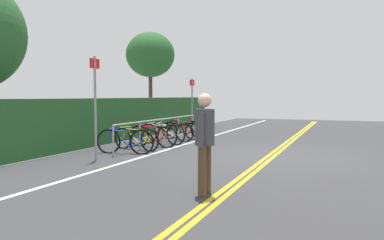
{
  "coord_description": "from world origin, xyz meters",
  "views": [
    {
      "loc": [
        -10.48,
        -1.88,
        1.62
      ],
      "look_at": [
        -0.03,
        2.27,
        0.92
      ],
      "focal_mm": 36.74,
      "sensor_mm": 36.0,
      "label": 1
    }
  ],
  "objects_px": {
    "bicycle_6": "(186,129)",
    "sign_post_near": "(95,99)",
    "bicycle_0": "(125,141)",
    "sign_post_far": "(192,101)",
    "bicycle_2": "(153,136)",
    "bicycle_5": "(181,130)",
    "tree_mid": "(150,55)",
    "bike_rack": "(161,125)",
    "bicycle_1": "(136,139)",
    "bicycle_3": "(162,134)",
    "pedestrian": "(205,137)",
    "bicycle_4": "(170,132)"
  },
  "relations": [
    {
      "from": "bicycle_6",
      "to": "bicycle_0",
      "type": "bearing_deg",
      "value": -178.94
    },
    {
      "from": "tree_mid",
      "to": "bike_rack",
      "type": "bearing_deg",
      "value": -150.0
    },
    {
      "from": "bicycle_5",
      "to": "sign_post_far",
      "type": "distance_m",
      "value": 2.04
    },
    {
      "from": "bicycle_5",
      "to": "tree_mid",
      "type": "relative_size",
      "value": 0.33
    },
    {
      "from": "bicycle_1",
      "to": "bicycle_6",
      "type": "xyz_separation_m",
      "value": [
        3.89,
        -0.01,
        0.0
      ]
    },
    {
      "from": "bicycle_0",
      "to": "bicycle_3",
      "type": "relative_size",
      "value": 0.94
    },
    {
      "from": "bicycle_3",
      "to": "tree_mid",
      "type": "distance_m",
      "value": 9.1
    },
    {
      "from": "bicycle_0",
      "to": "bicycle_6",
      "type": "bearing_deg",
      "value": 1.06
    },
    {
      "from": "bicycle_2",
      "to": "bike_rack",
      "type": "bearing_deg",
      "value": 4.86
    },
    {
      "from": "pedestrian",
      "to": "sign_post_far",
      "type": "relative_size",
      "value": 0.71
    },
    {
      "from": "bicycle_0",
      "to": "bicycle_3",
      "type": "distance_m",
      "value": 2.36
    },
    {
      "from": "sign_post_far",
      "to": "tree_mid",
      "type": "bearing_deg",
      "value": 45.41
    },
    {
      "from": "bicycle_1",
      "to": "bicycle_4",
      "type": "height_order",
      "value": "bicycle_1"
    },
    {
      "from": "sign_post_near",
      "to": "sign_post_far",
      "type": "bearing_deg",
      "value": 1.43
    },
    {
      "from": "bicycle_6",
      "to": "bicycle_2",
      "type": "bearing_deg",
      "value": -177.53
    },
    {
      "from": "bicycle_3",
      "to": "bicycle_1",
      "type": "bearing_deg",
      "value": 177.04
    },
    {
      "from": "bicycle_1",
      "to": "bicycle_3",
      "type": "xyz_separation_m",
      "value": [
        1.58,
        -0.08,
        0.01
      ]
    },
    {
      "from": "bike_rack",
      "to": "bicycle_2",
      "type": "relative_size",
      "value": 3.49
    },
    {
      "from": "bicycle_4",
      "to": "bicycle_6",
      "type": "relative_size",
      "value": 0.98
    },
    {
      "from": "sign_post_far",
      "to": "bicycle_0",
      "type": "bearing_deg",
      "value": -177.56
    },
    {
      "from": "bike_rack",
      "to": "sign_post_near",
      "type": "relative_size",
      "value": 2.25
    },
    {
      "from": "bicycle_6",
      "to": "tree_mid",
      "type": "xyz_separation_m",
      "value": [
        4.96,
        4.16,
        3.49
      ]
    },
    {
      "from": "bicycle_4",
      "to": "pedestrian",
      "type": "distance_m",
      "value": 7.65
    },
    {
      "from": "bicycle_6",
      "to": "bike_rack",
      "type": "bearing_deg",
      "value": -178.26
    },
    {
      "from": "bicycle_4",
      "to": "bicycle_6",
      "type": "xyz_separation_m",
      "value": [
        1.52,
        0.01,
        0.02
      ]
    },
    {
      "from": "bicycle_0",
      "to": "bicycle_5",
      "type": "relative_size",
      "value": 1.0
    },
    {
      "from": "bicycle_5",
      "to": "bicycle_6",
      "type": "bearing_deg",
      "value": 6.73
    },
    {
      "from": "bicycle_2",
      "to": "sign_post_near",
      "type": "distance_m",
      "value": 3.1
    },
    {
      "from": "bicycle_6",
      "to": "sign_post_near",
      "type": "height_order",
      "value": "sign_post_near"
    },
    {
      "from": "bicycle_2",
      "to": "sign_post_near",
      "type": "relative_size",
      "value": 0.65
    },
    {
      "from": "bicycle_1",
      "to": "bicycle_2",
      "type": "xyz_separation_m",
      "value": [
        0.81,
        -0.15,
        0.01
      ]
    },
    {
      "from": "bicycle_3",
      "to": "bicycle_2",
      "type": "bearing_deg",
      "value": -175.22
    },
    {
      "from": "bicycle_5",
      "to": "tree_mid",
      "type": "bearing_deg",
      "value": 36.83
    },
    {
      "from": "bicycle_5",
      "to": "bicycle_6",
      "type": "distance_m",
      "value": 0.7
    },
    {
      "from": "tree_mid",
      "to": "bicycle_6",
      "type": "bearing_deg",
      "value": -140.06
    },
    {
      "from": "bicycle_5",
      "to": "pedestrian",
      "type": "relative_size",
      "value": 1.0
    },
    {
      "from": "bike_rack",
      "to": "sign_post_near",
      "type": "height_order",
      "value": "sign_post_near"
    },
    {
      "from": "bicycle_2",
      "to": "bicycle_3",
      "type": "distance_m",
      "value": 0.78
    },
    {
      "from": "bicycle_1",
      "to": "bicycle_3",
      "type": "distance_m",
      "value": 1.59
    },
    {
      "from": "bicycle_0",
      "to": "sign_post_near",
      "type": "distance_m",
      "value": 1.74
    },
    {
      "from": "tree_mid",
      "to": "bicycle_1",
      "type": "bearing_deg",
      "value": -154.93
    },
    {
      "from": "sign_post_near",
      "to": "sign_post_far",
      "type": "height_order",
      "value": "sign_post_near"
    },
    {
      "from": "sign_post_far",
      "to": "tree_mid",
      "type": "distance_m",
      "value": 6.12
    },
    {
      "from": "bicycle_1",
      "to": "bicycle_4",
      "type": "bearing_deg",
      "value": -0.69
    },
    {
      "from": "sign_post_near",
      "to": "bicycle_1",
      "type": "bearing_deg",
      "value": 0.86
    },
    {
      "from": "bicycle_1",
      "to": "tree_mid",
      "type": "xyz_separation_m",
      "value": [
        8.85,
        4.14,
        3.49
      ]
    },
    {
      "from": "bike_rack",
      "to": "sign_post_near",
      "type": "xyz_separation_m",
      "value": [
        -3.58,
        0.05,
        0.91
      ]
    },
    {
      "from": "bicycle_4",
      "to": "sign_post_near",
      "type": "height_order",
      "value": "sign_post_near"
    },
    {
      "from": "bicycle_2",
      "to": "tree_mid",
      "type": "distance_m",
      "value": 9.76
    },
    {
      "from": "bicycle_0",
      "to": "sign_post_far",
      "type": "relative_size",
      "value": 0.71
    }
  ]
}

